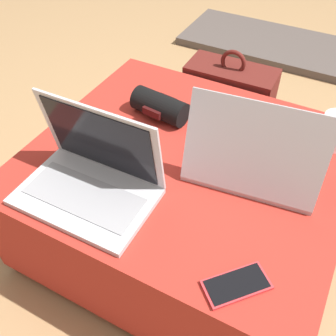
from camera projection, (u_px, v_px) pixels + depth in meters
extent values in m
plane|color=tan|center=(184.00, 235.00, 1.44)|extent=(14.00, 14.00, 0.00)
cube|color=maroon|center=(185.00, 231.00, 1.42)|extent=(0.88, 0.80, 0.05)
cube|color=#B22D23|center=(186.00, 195.00, 1.28)|extent=(0.92, 0.83, 0.34)
cube|color=silver|center=(86.00, 197.00, 1.04)|extent=(0.36, 0.24, 0.02)
cube|color=#9E9EA3|center=(84.00, 196.00, 1.03)|extent=(0.31, 0.13, 0.00)
cube|color=silver|center=(101.00, 140.00, 1.02)|extent=(0.36, 0.05, 0.23)
cube|color=black|center=(100.00, 141.00, 1.01)|extent=(0.32, 0.04, 0.20)
cube|color=#B7B7BC|center=(254.00, 164.00, 1.13)|extent=(0.38, 0.29, 0.02)
cube|color=#9E9EA3|center=(255.00, 161.00, 1.13)|extent=(0.33, 0.18, 0.00)
cube|color=#B7B7BC|center=(254.00, 151.00, 0.98)|extent=(0.36, 0.12, 0.24)
cube|color=#B23D93|center=(254.00, 150.00, 0.98)|extent=(0.32, 0.10, 0.22)
cube|color=red|center=(236.00, 285.00, 0.86)|extent=(0.15, 0.16, 0.01)
cube|color=black|center=(237.00, 284.00, 0.86)|extent=(0.14, 0.14, 0.00)
cube|color=#5B1E19|center=(227.00, 112.00, 1.63)|extent=(0.35, 0.17, 0.41)
cube|color=#4E1A15|center=(233.00, 115.00, 1.75)|extent=(0.28, 0.06, 0.18)
torus|color=#5B1E19|center=(233.00, 62.00, 1.47)|extent=(0.10, 0.02, 0.10)
cylinder|color=black|center=(160.00, 106.00, 1.28)|extent=(0.19, 0.10, 0.08)
cube|color=#350D0D|center=(160.00, 106.00, 1.28)|extent=(0.08, 0.11, 0.02)
cylinder|color=white|center=(335.00, 131.00, 1.17)|extent=(0.09, 0.09, 0.10)
cube|color=#564C47|center=(297.00, 49.00, 2.39)|extent=(1.40, 0.50, 0.04)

